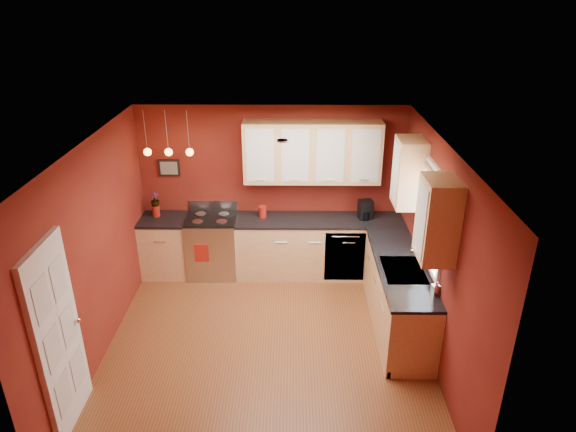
{
  "coord_description": "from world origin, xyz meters",
  "views": [
    {
      "loc": [
        0.32,
        -5.24,
        4.19
      ],
      "look_at": [
        0.26,
        1.0,
        1.35
      ],
      "focal_mm": 32.0,
      "sensor_mm": 36.0,
      "label": 1
    }
  ],
  "objects_px": {
    "gas_range": "(213,245)",
    "coffee_maker": "(365,210)",
    "sink": "(403,271)",
    "soap_pump": "(436,287)",
    "red_canister": "(263,212)"
  },
  "relations": [
    {
      "from": "sink",
      "to": "coffee_maker",
      "type": "height_order",
      "value": "coffee_maker"
    },
    {
      "from": "sink",
      "to": "soap_pump",
      "type": "height_order",
      "value": "sink"
    },
    {
      "from": "sink",
      "to": "red_canister",
      "type": "distance_m",
      "value": 2.41
    },
    {
      "from": "sink",
      "to": "coffee_maker",
      "type": "bearing_deg",
      "value": 100.65
    },
    {
      "from": "gas_range",
      "to": "soap_pump",
      "type": "bearing_deg",
      "value": -35.55
    },
    {
      "from": "coffee_maker",
      "to": "red_canister",
      "type": "bearing_deg",
      "value": 165.43
    },
    {
      "from": "gas_range",
      "to": "soap_pump",
      "type": "xyz_separation_m",
      "value": [
        2.87,
        -2.05,
        0.55
      ]
    },
    {
      "from": "gas_range",
      "to": "red_canister",
      "type": "distance_m",
      "value": 0.96
    },
    {
      "from": "sink",
      "to": "coffee_maker",
      "type": "xyz_separation_m",
      "value": [
        -0.29,
        1.53,
        0.16
      ]
    },
    {
      "from": "gas_range",
      "to": "sink",
      "type": "xyz_separation_m",
      "value": [
        2.62,
        -1.5,
        0.43
      ]
    },
    {
      "from": "sink",
      "to": "soap_pump",
      "type": "xyz_separation_m",
      "value": [
        0.25,
        -0.55,
        0.12
      ]
    },
    {
      "from": "gas_range",
      "to": "coffee_maker",
      "type": "distance_m",
      "value": 2.41
    },
    {
      "from": "red_canister",
      "to": "coffee_maker",
      "type": "relative_size",
      "value": 0.63
    },
    {
      "from": "gas_range",
      "to": "coffee_maker",
      "type": "relative_size",
      "value": 3.84
    },
    {
      "from": "gas_range",
      "to": "red_canister",
      "type": "bearing_deg",
      "value": 3.61
    }
  ]
}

